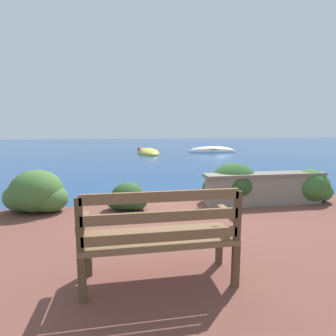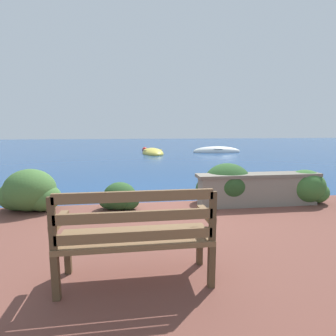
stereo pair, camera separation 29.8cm
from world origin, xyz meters
name	(u,v)px [view 1 (the left image)]	position (x,y,z in m)	size (l,w,h in m)	color
ground_plane	(174,212)	(0.00, 0.00, 0.00)	(80.00, 80.00, 0.00)	navy
patio_terrace	(252,325)	(0.00, -3.25, 0.11)	(9.00, 6.50, 0.22)	brown
park_bench	(160,234)	(-0.66, -2.73, 0.70)	(1.43, 0.48, 0.93)	brown
stone_wall	(264,188)	(1.67, -0.46, 0.53)	(2.37, 0.39, 0.61)	gray
hedge_clump_far_left	(36,194)	(-2.49, -0.22, 0.54)	(1.10, 0.79, 0.75)	#426B33
hedge_clump_left	(127,198)	(-0.93, -0.38, 0.44)	(0.73, 0.53, 0.50)	#284C23
hedge_clump_centre	(233,186)	(1.12, -0.25, 0.56)	(1.16, 0.83, 0.79)	#284C23
hedge_clump_right	(308,187)	(2.65, -0.43, 0.50)	(0.96, 0.69, 0.65)	#38662D
rowboat_nearest	(149,153)	(0.71, 12.64, 0.06)	(1.66, 3.31, 0.67)	#DBC64C
rowboat_mid	(212,151)	(5.33, 13.02, 0.06)	(3.46, 1.29, 0.76)	silver
mooring_buoy	(140,150)	(0.30, 15.30, 0.07)	(0.44, 0.44, 0.40)	red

